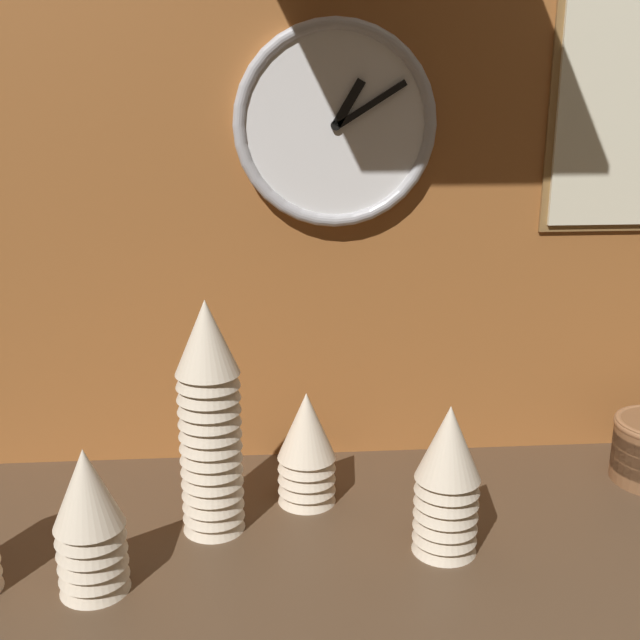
{
  "coord_description": "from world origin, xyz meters",
  "views": [
    {
      "loc": [
        -0.17,
        -1.03,
        0.64
      ],
      "look_at": [
        -0.09,
        0.04,
        0.31
      ],
      "focal_mm": 45.0,
      "sensor_mm": 36.0,
      "label": 1
    }
  ],
  "objects_px": {
    "cup_stack_center_left": "(210,419)",
    "wall_clock": "(335,125)",
    "cup_stack_center": "(307,448)",
    "cup_stack_left": "(89,521)",
    "cup_stack_center_right": "(447,480)"
  },
  "relations": [
    {
      "from": "cup_stack_center_left",
      "to": "wall_clock",
      "type": "height_order",
      "value": "wall_clock"
    },
    {
      "from": "cup_stack_center",
      "to": "cup_stack_center_left",
      "type": "bearing_deg",
      "value": -154.12
    },
    {
      "from": "cup_stack_left",
      "to": "cup_stack_center_right",
      "type": "bearing_deg",
      "value": 6.66
    },
    {
      "from": "cup_stack_center",
      "to": "cup_stack_center_right",
      "type": "xyz_separation_m",
      "value": [
        0.19,
        -0.15,
        0.02
      ]
    },
    {
      "from": "cup_stack_left",
      "to": "cup_stack_center_left",
      "type": "distance_m",
      "value": 0.21
    },
    {
      "from": "cup_stack_left",
      "to": "cup_stack_center_left",
      "type": "relative_size",
      "value": 0.57
    },
    {
      "from": "cup_stack_left",
      "to": "cup_stack_center",
      "type": "bearing_deg",
      "value": 35.46
    },
    {
      "from": "cup_stack_left",
      "to": "cup_stack_center_right",
      "type": "xyz_separation_m",
      "value": [
        0.47,
        0.06,
        0.01
      ]
    },
    {
      "from": "wall_clock",
      "to": "cup_stack_center",
      "type": "bearing_deg",
      "value": -110.65
    },
    {
      "from": "cup_stack_center",
      "to": "wall_clock",
      "type": "bearing_deg",
      "value": 69.35
    },
    {
      "from": "cup_stack_center_right",
      "to": "wall_clock",
      "type": "height_order",
      "value": "wall_clock"
    },
    {
      "from": "cup_stack_center",
      "to": "cup_stack_center_right",
      "type": "distance_m",
      "value": 0.24
    },
    {
      "from": "wall_clock",
      "to": "cup_stack_center_left",
      "type": "bearing_deg",
      "value": -132.38
    },
    {
      "from": "cup_stack_center_right",
      "to": "cup_stack_center_left",
      "type": "xyz_separation_m",
      "value": [
        -0.33,
        0.08,
        0.07
      ]
    },
    {
      "from": "cup_stack_center_left",
      "to": "wall_clock",
      "type": "distance_m",
      "value": 0.49
    }
  ]
}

